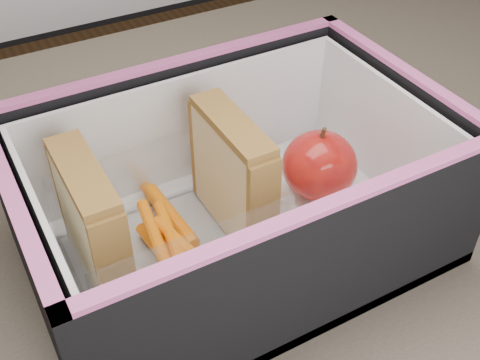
{
  "coord_description": "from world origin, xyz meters",
  "views": [
    {
      "loc": [
        -0.18,
        -0.36,
        1.13
      ],
      "look_at": [
        0.0,
        -0.03,
        0.81
      ],
      "focal_mm": 45.0,
      "sensor_mm": 36.0,
      "label": 1
    }
  ],
  "objects": [
    {
      "name": "red_apple",
      "position": [
        0.08,
        -0.04,
        0.8
      ],
      "size": [
        0.09,
        0.09,
        0.07
      ],
      "rotation": [
        0.0,
        0.0,
        0.41
      ],
      "color": "maroon",
      "rests_on": "paper_napkin"
    },
    {
      "name": "carrot_sticks",
      "position": [
        -0.06,
        -0.03,
        0.79
      ],
      "size": [
        0.05,
        0.15,
        0.03
      ],
      "color": "#CE5100",
      "rests_on": "plastic_tub"
    },
    {
      "name": "sandwich_right",
      "position": [
        -0.0,
        -0.03,
        0.82
      ],
      "size": [
        0.03,
        0.1,
        0.11
      ],
      "color": "#D7C084",
      "rests_on": "plastic_tub"
    },
    {
      "name": "plastic_tub",
      "position": [
        -0.06,
        -0.03,
        0.8
      ],
      "size": [
        0.16,
        0.12,
        0.07
      ],
      "primitive_type": null,
      "color": "white",
      "rests_on": "lunch_bag"
    },
    {
      "name": "sandwich_left",
      "position": [
        -0.12,
        -0.03,
        0.82
      ],
      "size": [
        0.03,
        0.1,
        0.11
      ],
      "color": "#D7C084",
      "rests_on": "plastic_tub"
    },
    {
      "name": "kitchen_table",
      "position": [
        0.0,
        0.0,
        0.66
      ],
      "size": [
        1.2,
        0.8,
        0.75
      ],
      "color": "#64584B",
      "rests_on": "ground"
    },
    {
      "name": "paper_napkin",
      "position": [
        0.08,
        -0.03,
        0.77
      ],
      "size": [
        0.09,
        0.09,
        0.01
      ],
      "primitive_type": "cube",
      "rotation": [
        0.0,
        0.0,
        0.37
      ],
      "color": "white",
      "rests_on": "lunch_bag"
    },
    {
      "name": "lunch_bag",
      "position": [
        -0.01,
        -0.03,
        0.82
      ],
      "size": [
        0.34,
        0.33,
        0.32
      ],
      "color": "black",
      "rests_on": "kitchen_table"
    }
  ]
}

